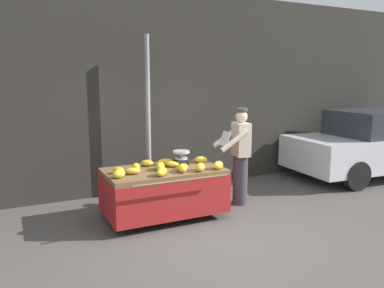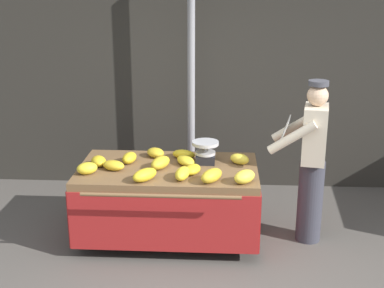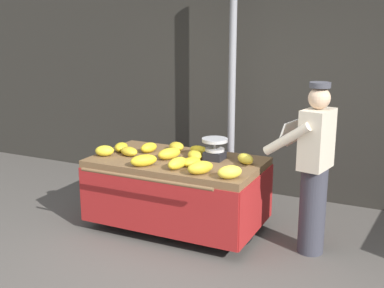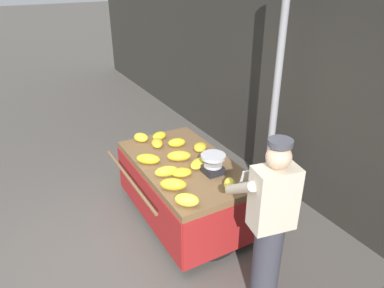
{
  "view_description": "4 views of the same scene",
  "coord_description": "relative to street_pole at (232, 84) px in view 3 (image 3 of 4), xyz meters",
  "views": [
    {
      "loc": [
        -2.63,
        -4.45,
        2.2
      ],
      "look_at": [
        -0.05,
        0.88,
        1.19
      ],
      "focal_mm": 35.58,
      "sensor_mm": 36.0,
      "label": 1
    },
    {
      "loc": [
        0.07,
        -4.11,
        2.71
      ],
      "look_at": [
        -0.24,
        1.11,
        1.03
      ],
      "focal_mm": 49.9,
      "sensor_mm": 36.0,
      "label": 2
    },
    {
      "loc": [
        1.95,
        -3.63,
        2.29
      ],
      "look_at": [
        -0.34,
        1.1,
        0.97
      ],
      "focal_mm": 46.79,
      "sensor_mm": 36.0,
      "label": 3
    },
    {
      "loc": [
        2.87,
        -0.76,
        2.94
      ],
      "look_at": [
        -0.43,
        1.09,
        1.06
      ],
      "focal_mm": 34.08,
      "sensor_mm": 36.0,
      "label": 4
    }
  ],
  "objects": [
    {
      "name": "banana_bunch_2",
      "position": [
        0.29,
        -1.55,
        -0.63
      ],
      "size": [
        0.27,
        0.31,
        0.13
      ],
      "primitive_type": "ellipsoid",
      "rotation": [
        0.0,
        0.0,
        2.54
      ],
      "color": "gold",
      "rests_on": "banana_cart"
    },
    {
      "name": "banana_cart",
      "position": [
        -0.17,
        -1.18,
        -0.91
      ],
      "size": [
        1.86,
        1.25,
        0.81
      ],
      "color": "brown",
      "rests_on": "ground"
    },
    {
      "name": "banana_bunch_6",
      "position": [
        0.01,
        -1.09,
        -0.65
      ],
      "size": [
        0.26,
        0.3,
        0.09
      ],
      "primitive_type": "ellipsoid",
      "rotation": [
        0.0,
        0.0,
        0.55
      ],
      "color": "yellow",
      "rests_on": "banana_cart"
    },
    {
      "name": "back_wall",
      "position": [
        0.31,
        0.51,
        0.45
      ],
      "size": [
        16.0,
        0.24,
        3.91
      ],
      "primitive_type": "cube",
      "color": "#2D2B26",
      "rests_on": "ground"
    },
    {
      "name": "banana_bunch_4",
      "position": [
        -0.71,
        -1.29,
        -0.65
      ],
      "size": [
        0.27,
        0.22,
        0.1
      ],
      "primitive_type": "ellipsoid",
      "rotation": [
        0.0,
        0.0,
        1.22
      ],
      "color": "gold",
      "rests_on": "banana_cart"
    },
    {
      "name": "banana_bunch_0",
      "position": [
        -0.95,
        -1.41,
        -0.64
      ],
      "size": [
        0.26,
        0.24,
        0.12
      ],
      "primitive_type": "ellipsoid",
      "rotation": [
        0.0,
        0.0,
        2.09
      ],
      "color": "yellow",
      "rests_on": "banana_cart"
    },
    {
      "name": "banana_bunch_3",
      "position": [
        -0.35,
        -1.56,
        -0.63
      ],
      "size": [
        0.28,
        0.31,
        0.12
      ],
      "primitive_type": "ellipsoid",
      "rotation": [
        0.0,
        0.0,
        2.47
      ],
      "color": "gold",
      "rests_on": "banana_cart"
    },
    {
      "name": "weighing_scale",
      "position": [
        0.21,
        -1.02,
        -0.58
      ],
      "size": [
        0.28,
        0.28,
        0.24
      ],
      "color": "black",
      "rests_on": "banana_cart"
    },
    {
      "name": "banana_bunch_9",
      "position": [
        0.57,
        -1.03,
        -0.64
      ],
      "size": [
        0.25,
        0.21,
        0.11
      ],
      "primitive_type": "ellipsoid",
      "rotation": [
        0.0,
        0.0,
        1.03
      ],
      "color": "yellow",
      "rests_on": "banana_cart"
    },
    {
      "name": "vendor_person",
      "position": [
        1.3,
        -1.11,
        -0.63
      ],
      "size": [
        0.64,
        0.59,
        1.71
      ],
      "color": "#383842",
      "rests_on": "ground"
    },
    {
      "name": "banana_bunch_1",
      "position": [
        0.09,
        -1.36,
        -0.65
      ],
      "size": [
        0.22,
        0.26,
        0.1
      ],
      "primitive_type": "ellipsoid",
      "rotation": [
        0.0,
        0.0,
        2.79
      ],
      "color": "gold",
      "rests_on": "banana_cart"
    },
    {
      "name": "banana_bunch_7",
      "position": [
        0.01,
        -1.5,
        -0.64
      ],
      "size": [
        0.18,
        0.28,
        0.12
      ],
      "primitive_type": "ellipsoid",
      "rotation": [
        0.0,
        0.0,
        2.95
      ],
      "color": "yellow",
      "rests_on": "banana_cart"
    },
    {
      "name": "banana_bunch_11",
      "position": [
        -0.24,
        -1.21,
        -0.63
      ],
      "size": [
        0.25,
        0.32,
        0.12
      ],
      "primitive_type": "ellipsoid",
      "rotation": [
        0.0,
        0.0,
        2.72
      ],
      "color": "gold",
      "rests_on": "banana_cart"
    },
    {
      "name": "banana_bunch_8",
      "position": [
        -0.34,
        -0.86,
        -0.64
      ],
      "size": [
        0.27,
        0.26,
        0.1
      ],
      "primitive_type": "ellipsoid",
      "rotation": [
        0.0,
        0.0,
        0.81
      ],
      "color": "gold",
      "rests_on": "banana_cart"
    },
    {
      "name": "banana_bunch_13",
      "position": [
        0.6,
        -1.56,
        -0.63
      ],
      "size": [
        0.27,
        0.28,
        0.13
      ],
      "primitive_type": "ellipsoid",
      "rotation": [
        0.0,
        0.0,
        2.4
      ],
      "color": "yellow",
      "rests_on": "banana_cart"
    },
    {
      "name": "banana_bunch_5",
      "position": [
        -0.03,
        -0.91,
        -0.64
      ],
      "size": [
        0.27,
        0.17,
        0.1
      ],
      "primitive_type": "ellipsoid",
      "rotation": [
        0.0,
        0.0,
        1.33
      ],
      "color": "gold",
      "rests_on": "banana_cart"
    },
    {
      "name": "banana_bunch_10",
      "position": [
        -0.59,
        -1.07,
        -0.64
      ],
      "size": [
        0.18,
        0.25,
        0.11
      ],
      "primitive_type": "ellipsoid",
      "rotation": [
        0.0,
        0.0,
        2.9
      ],
      "color": "gold",
      "rests_on": "banana_cart"
    },
    {
      "name": "street_pole",
      "position": [
        0.0,
        0.0,
        0.0
      ],
      "size": [
        0.09,
        0.09,
        3.0
      ],
      "primitive_type": "cylinder",
      "color": "gray",
      "rests_on": "ground"
    },
    {
      "name": "banana_bunch_12",
      "position": [
        -0.89,
        -1.17,
        -0.64
      ],
      "size": [
        0.21,
        0.25,
        0.1
      ],
      "primitive_type": "ellipsoid",
      "rotation": [
        0.0,
        0.0,
        0.35
      ],
      "color": "gold",
      "rests_on": "banana_cart"
    },
    {
      "name": "ground_plane",
      "position": [
        0.31,
        -2.19,
        -1.5
      ],
      "size": [
        60.0,
        60.0,
        0.0
      ],
      "primitive_type": "plane",
      "color": "#514C47"
    }
  ]
}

